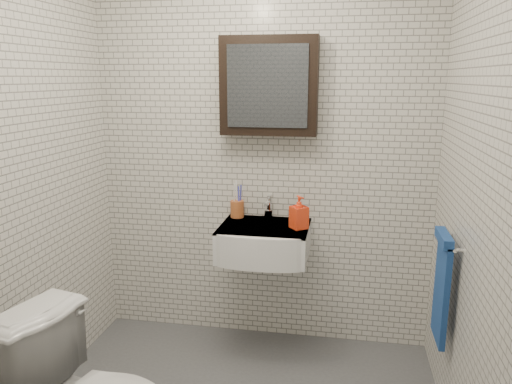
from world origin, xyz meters
TOP-DOWN VIEW (x-y plane):
  - room_shell at (0.00, 0.00)m, footprint 2.22×2.02m
  - washbasin at (0.05, 0.73)m, footprint 0.55×0.50m
  - faucet at (0.05, 0.93)m, footprint 0.06×0.20m
  - mirror_cabinet at (0.05, 0.93)m, footprint 0.60×0.15m
  - towel_rail at (1.04, 0.35)m, footprint 0.09×0.30m
  - toothbrush_cup at (-0.16, 0.94)m, footprint 0.12×0.12m
  - soap_bottle at (0.27, 0.76)m, footprint 0.13×0.13m

SIDE VIEW (x-z plane):
  - towel_rail at x=1.04m, z-range 0.43..1.01m
  - washbasin at x=0.05m, z-range 0.66..0.86m
  - toothbrush_cup at x=-0.16m, z-range 0.79..1.03m
  - faucet at x=0.05m, z-range 0.84..0.99m
  - soap_bottle at x=0.27m, z-range 0.85..1.05m
  - room_shell at x=0.00m, z-range 0.21..2.72m
  - mirror_cabinet at x=0.05m, z-range 1.40..2.00m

